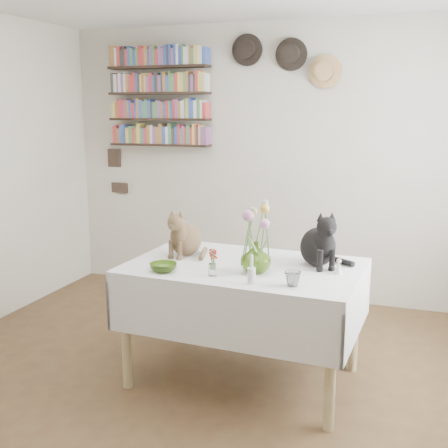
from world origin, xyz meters
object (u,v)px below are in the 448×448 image
at_px(flower_vase, 256,257).
at_px(bookshelf_unit, 159,97).
at_px(tabby_cat, 186,231).
at_px(dining_table, 244,294).
at_px(black_cat, 318,236).

relative_size(flower_vase, bookshelf_unit, 0.19).
xyz_separation_m(tabby_cat, flower_vase, (0.56, -0.25, -0.07)).
bearing_deg(dining_table, tabby_cat, 166.11).
bearing_deg(flower_vase, bookshelf_unit, 129.64).
height_order(tabby_cat, bookshelf_unit, bookshelf_unit).
height_order(flower_vase, bookshelf_unit, bookshelf_unit).
bearing_deg(dining_table, black_cat, 20.34).
xyz_separation_m(dining_table, bookshelf_unit, (-1.37, 1.65, 1.26)).
height_order(dining_table, black_cat, black_cat).
height_order(tabby_cat, black_cat, black_cat).
height_order(dining_table, tabby_cat, tabby_cat).
xyz_separation_m(dining_table, flower_vase, (0.12, -0.14, 0.29)).
relative_size(tabby_cat, bookshelf_unit, 0.33).
bearing_deg(bookshelf_unit, dining_table, -50.34).
distance_m(dining_table, tabby_cat, 0.58).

